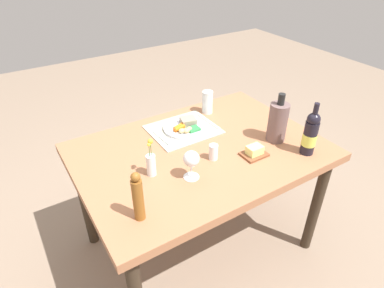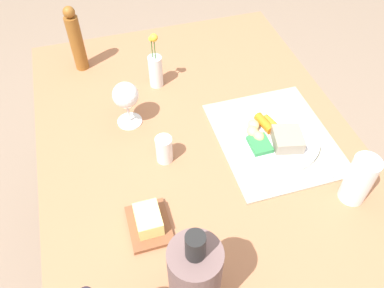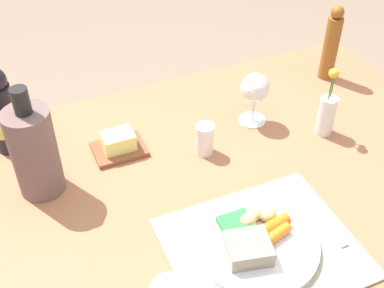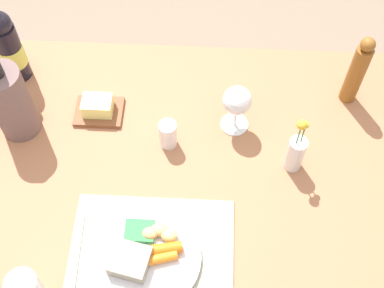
{
  "view_description": "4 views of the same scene",
  "coord_description": "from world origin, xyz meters",
  "px_view_note": "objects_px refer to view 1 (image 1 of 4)",
  "views": [
    {
      "loc": [
        0.81,
        1.22,
        1.75
      ],
      "look_at": [
        0.09,
        0.05,
        0.84
      ],
      "focal_mm": 30.81,
      "sensor_mm": 36.0,
      "label": 1
    },
    {
      "loc": [
        -0.7,
        0.24,
        1.61
      ],
      "look_at": [
        -0.06,
        0.05,
        0.86
      ],
      "focal_mm": 36.84,
      "sensor_mm": 36.0,
      "label": 2
    },
    {
      "loc": [
        -0.42,
        -0.77,
        1.59
      ],
      "look_at": [
        -0.08,
        0.03,
        0.87
      ],
      "focal_mm": 47.22,
      "sensor_mm": 36.0,
      "label": 3
    },
    {
      "loc": [
        0.09,
        -0.63,
        1.92
      ],
      "look_at": [
        0.06,
        0.08,
        0.81
      ],
      "focal_mm": 48.91,
      "sensor_mm": 36.0,
      "label": 4
    }
  ],
  "objects_px": {
    "fork": "(209,121)",
    "wine_bottle": "(310,134)",
    "dinner_plate": "(186,127)",
    "salt_shaker": "(213,152)",
    "butter_dish": "(254,152)",
    "flower_vase": "(151,163)",
    "wine_glass": "(191,160)",
    "pepper_mill": "(138,197)",
    "cooler_bottle": "(278,122)",
    "dining_table": "(200,161)",
    "knife": "(161,137)",
    "water_tumbler": "(207,103)"
  },
  "relations": [
    {
      "from": "fork",
      "to": "salt_shaker",
      "type": "distance_m",
      "value": 0.37
    },
    {
      "from": "dining_table",
      "to": "flower_vase",
      "type": "bearing_deg",
      "value": 10.74
    },
    {
      "from": "dining_table",
      "to": "flower_vase",
      "type": "relative_size",
      "value": 6.58
    },
    {
      "from": "fork",
      "to": "knife",
      "type": "xyz_separation_m",
      "value": [
        0.33,
        0.01,
        0.0
      ]
    },
    {
      "from": "knife",
      "to": "wine_glass",
      "type": "relative_size",
      "value": 1.16
    },
    {
      "from": "wine_bottle",
      "to": "flower_vase",
      "type": "relative_size",
      "value": 1.45
    },
    {
      "from": "dinner_plate",
      "to": "fork",
      "type": "xyz_separation_m",
      "value": [
        -0.16,
        0.0,
        -0.01
      ]
    },
    {
      "from": "wine_bottle",
      "to": "pepper_mill",
      "type": "relative_size",
      "value": 1.24
    },
    {
      "from": "water_tumbler",
      "to": "dining_table",
      "type": "bearing_deg",
      "value": 50.67
    },
    {
      "from": "wine_bottle",
      "to": "cooler_bottle",
      "type": "height_order",
      "value": "wine_bottle"
    },
    {
      "from": "dining_table",
      "to": "cooler_bottle",
      "type": "relative_size",
      "value": 4.7
    },
    {
      "from": "wine_glass",
      "to": "butter_dish",
      "type": "height_order",
      "value": "wine_glass"
    },
    {
      "from": "dinner_plate",
      "to": "fork",
      "type": "relative_size",
      "value": 1.22
    },
    {
      "from": "dining_table",
      "to": "salt_shaker",
      "type": "relative_size",
      "value": 15.68
    },
    {
      "from": "dining_table",
      "to": "salt_shaker",
      "type": "height_order",
      "value": "salt_shaker"
    },
    {
      "from": "salt_shaker",
      "to": "cooler_bottle",
      "type": "relative_size",
      "value": 0.3
    },
    {
      "from": "dining_table",
      "to": "wine_bottle",
      "type": "relative_size",
      "value": 4.53
    },
    {
      "from": "dinner_plate",
      "to": "flower_vase",
      "type": "relative_size",
      "value": 1.29
    },
    {
      "from": "dinner_plate",
      "to": "butter_dish",
      "type": "height_order",
      "value": "dinner_plate"
    },
    {
      "from": "wine_bottle",
      "to": "pepper_mill",
      "type": "bearing_deg",
      "value": -2.31
    },
    {
      "from": "salt_shaker",
      "to": "wine_glass",
      "type": "bearing_deg",
      "value": 21.25
    },
    {
      "from": "butter_dish",
      "to": "knife",
      "type": "bearing_deg",
      "value": -50.1
    },
    {
      "from": "dining_table",
      "to": "wine_bottle",
      "type": "height_order",
      "value": "wine_bottle"
    },
    {
      "from": "fork",
      "to": "flower_vase",
      "type": "xyz_separation_m",
      "value": [
        0.52,
        0.27,
        0.06
      ]
    },
    {
      "from": "dinner_plate",
      "to": "cooler_bottle",
      "type": "bearing_deg",
      "value": 136.36
    },
    {
      "from": "knife",
      "to": "butter_dish",
      "type": "bearing_deg",
      "value": 126.61
    },
    {
      "from": "flower_vase",
      "to": "wine_glass",
      "type": "relative_size",
      "value": 1.35
    },
    {
      "from": "dining_table",
      "to": "knife",
      "type": "relative_size",
      "value": 7.63
    },
    {
      "from": "dining_table",
      "to": "wine_glass",
      "type": "relative_size",
      "value": 8.87
    },
    {
      "from": "wine_bottle",
      "to": "water_tumbler",
      "type": "xyz_separation_m",
      "value": [
        0.19,
        -0.65,
        -0.05
      ]
    },
    {
      "from": "fork",
      "to": "butter_dish",
      "type": "distance_m",
      "value": 0.41
    },
    {
      "from": "fork",
      "to": "wine_glass",
      "type": "relative_size",
      "value": 1.43
    },
    {
      "from": "fork",
      "to": "pepper_mill",
      "type": "relative_size",
      "value": 0.91
    },
    {
      "from": "knife",
      "to": "butter_dish",
      "type": "relative_size",
      "value": 1.32
    },
    {
      "from": "knife",
      "to": "fork",
      "type": "bearing_deg",
      "value": 178.07
    },
    {
      "from": "water_tumbler",
      "to": "flower_vase",
      "type": "bearing_deg",
      "value": 33.35
    },
    {
      "from": "knife",
      "to": "pepper_mill",
      "type": "distance_m",
      "value": 0.61
    },
    {
      "from": "flower_vase",
      "to": "salt_shaker",
      "type": "relative_size",
      "value": 2.38
    },
    {
      "from": "fork",
      "to": "wine_bottle",
      "type": "xyz_separation_m",
      "value": [
        -0.26,
        0.53,
        0.11
      ]
    },
    {
      "from": "wine_bottle",
      "to": "salt_shaker",
      "type": "distance_m",
      "value": 0.5
    },
    {
      "from": "dining_table",
      "to": "wine_glass",
      "type": "bearing_deg",
      "value": 46.79
    },
    {
      "from": "pepper_mill",
      "to": "butter_dish",
      "type": "xyz_separation_m",
      "value": [
        -0.69,
        -0.09,
        -0.09
      ]
    },
    {
      "from": "water_tumbler",
      "to": "pepper_mill",
      "type": "bearing_deg",
      "value": 39.3
    },
    {
      "from": "dining_table",
      "to": "knife",
      "type": "xyz_separation_m",
      "value": [
        0.13,
        -0.2,
        0.09
      ]
    },
    {
      "from": "wine_glass",
      "to": "salt_shaker",
      "type": "height_order",
      "value": "wine_glass"
    },
    {
      "from": "dinner_plate",
      "to": "salt_shaker",
      "type": "relative_size",
      "value": 3.08
    },
    {
      "from": "knife",
      "to": "butter_dish",
      "type": "distance_m",
      "value": 0.52
    },
    {
      "from": "dining_table",
      "to": "wine_glass",
      "type": "xyz_separation_m",
      "value": [
        0.17,
        0.18,
        0.19
      ]
    },
    {
      "from": "fork",
      "to": "butter_dish",
      "type": "height_order",
      "value": "butter_dish"
    },
    {
      "from": "butter_dish",
      "to": "flower_vase",
      "type": "bearing_deg",
      "value": -15.04
    }
  ]
}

